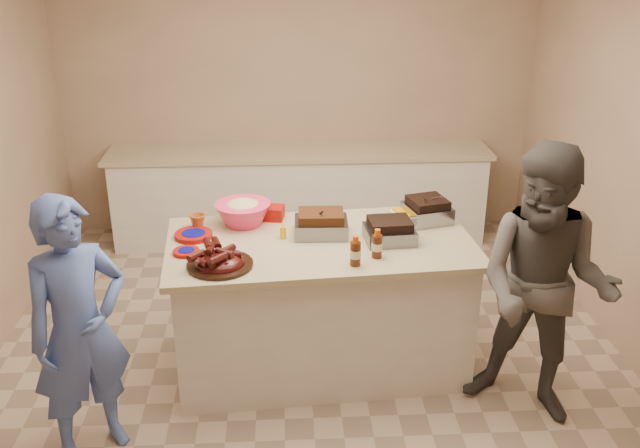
{
  "coord_description": "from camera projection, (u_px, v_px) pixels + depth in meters",
  "views": [
    {
      "loc": [
        -0.16,
        -4.24,
        2.88
      ],
      "look_at": [
        0.08,
        0.05,
        1.05
      ],
      "focal_mm": 40.0,
      "sensor_mm": 36.0,
      "label": 1
    }
  ],
  "objects": [
    {
      "name": "roasting_pan",
      "position": [
        427.0,
        221.0,
        4.99
      ],
      "size": [
        0.35,
        0.35,
        0.11
      ],
      "primitive_type": "cube",
      "rotation": [
        0.0,
        0.0,
        0.26
      ],
      "color": "gray",
      "rests_on": "island"
    },
    {
      "name": "coleslaw_bowl",
      "position": [
        244.0,
        224.0,
        4.93
      ],
      "size": [
        0.41,
        0.41,
        0.26
      ],
      "primitive_type": null,
      "rotation": [
        0.0,
        0.0,
        0.08
      ],
      "color": "#F23161",
      "rests_on": "island"
    },
    {
      "name": "rib_platter",
      "position": [
        220.0,
        266.0,
        4.33
      ],
      "size": [
        0.42,
        0.42,
        0.16
      ],
      "primitive_type": null,
      "rotation": [
        0.0,
        0.0,
        -0.04
      ],
      "color": "#400C0A",
      "rests_on": "island"
    },
    {
      "name": "guest_blue",
      "position": [
        97.0,
        445.0,
        4.25
      ],
      "size": [
        1.41,
        1.62,
        0.38
      ],
      "primitive_type": "imported",
      "rotation": [
        0.0,
        0.0,
        0.64
      ],
      "color": "#4A64B4",
      "rests_on": "ground"
    },
    {
      "name": "plastic_cup",
      "position": [
        198.0,
        228.0,
        4.87
      ],
      "size": [
        0.12,
        0.11,
        0.11
      ],
      "primitive_type": "imported",
      "rotation": [
        0.0,
        0.0,
        0.08
      ],
      "color": "#AD5C22",
      "rests_on": "island"
    },
    {
      "name": "guest_gray",
      "position": [
        527.0,
        409.0,
        4.57
      ],
      "size": [
        1.64,
        1.95,
        0.67
      ],
      "primitive_type": "imported",
      "rotation": [
        0.0,
        0.0,
        -0.54
      ],
      "color": "#54514C",
      "rests_on": "ground"
    },
    {
      "name": "bbq_bottle_a",
      "position": [
        355.0,
        265.0,
        4.35
      ],
      "size": [
        0.07,
        0.07,
        0.19
      ],
      "primitive_type": "cylinder",
      "rotation": [
        0.0,
        0.0,
        0.08
      ],
      "color": "#421D0C",
      "rests_on": "island"
    },
    {
      "name": "pulled_pork_tray",
      "position": [
        321.0,
        235.0,
        4.77
      ],
      "size": [
        0.36,
        0.28,
        0.11
      ],
      "primitive_type": "cube",
      "rotation": [
        0.0,
        0.0,
        -0.03
      ],
      "color": "#47230F",
      "rests_on": "island"
    },
    {
      "name": "sausage_plate",
      "position": [
        318.0,
        228.0,
        4.88
      ],
      "size": [
        0.39,
        0.39,
        0.05
      ],
      "primitive_type": "cylinder",
      "rotation": [
        0.0,
        0.0,
        0.28
      ],
      "color": "silver",
      "rests_on": "island"
    },
    {
      "name": "island",
      "position": [
        320.0,
        363.0,
        5.04
      ],
      "size": [
        2.08,
        1.21,
        0.95
      ],
      "primitive_type": null,
      "rotation": [
        0.0,
        0.0,
        0.08
      ],
      "color": "silver",
      "rests_on": "ground"
    },
    {
      "name": "mac_cheese_dish",
      "position": [
        413.0,
        219.0,
        5.02
      ],
      "size": [
        0.33,
        0.28,
        0.07
      ],
      "primitive_type": "cube",
      "rotation": [
        0.0,
        0.0,
        0.34
      ],
      "color": "#D3940B",
      "rests_on": "island"
    },
    {
      "name": "back_counter",
      "position": [
        300.0,
        194.0,
        6.88
      ],
      "size": [
        3.6,
        0.64,
        0.9
      ],
      "primitive_type": null,
      "color": "silver",
      "rests_on": "ground"
    },
    {
      "name": "sauce_bowl",
      "position": [
        306.0,
        232.0,
        4.81
      ],
      "size": [
        0.13,
        0.05,
        0.13
      ],
      "primitive_type": "imported",
      "rotation": [
        0.0,
        0.0,
        0.08
      ],
      "color": "silver",
      "rests_on": "island"
    },
    {
      "name": "plate_stack_large",
      "position": [
        194.0,
        237.0,
        4.73
      ],
      "size": [
        0.27,
        0.27,
        0.03
      ],
      "primitive_type": "cylinder",
      "rotation": [
        0.0,
        0.0,
        0.08
      ],
      "color": "maroon",
      "rests_on": "island"
    },
    {
      "name": "plate_stack_small",
      "position": [
        187.0,
        253.0,
        4.5
      ],
      "size": [
        0.18,
        0.18,
        0.02
      ],
      "primitive_type": "cylinder",
      "rotation": [
        0.0,
        0.0,
        0.08
      ],
      "color": "maroon",
      "rests_on": "island"
    },
    {
      "name": "brisket_tray",
      "position": [
        389.0,
        241.0,
        4.67
      ],
      "size": [
        0.34,
        0.29,
        0.09
      ],
      "primitive_type": "cube",
      "rotation": [
        0.0,
        0.0,
        0.08
      ],
      "color": "black",
      "rests_on": "island"
    },
    {
      "name": "bbq_bottle_b",
      "position": [
        377.0,
        257.0,
        4.45
      ],
      "size": [
        0.07,
        0.07,
        0.19
      ],
      "primitive_type": "cylinder",
      "rotation": [
        0.0,
        0.0,
        0.08
      ],
      "color": "#421D0C",
      "rests_on": "island"
    },
    {
      "name": "room",
      "position": [
        309.0,
        364.0,
        5.04
      ],
      "size": [
        4.5,
        5.0,
        2.7
      ],
      "primitive_type": null,
      "color": "tan",
      "rests_on": "ground"
    },
    {
      "name": "basket_stack",
      "position": [
        271.0,
        219.0,
        5.02
      ],
      "size": [
        0.2,
        0.17,
        0.09
      ],
      "primitive_type": "cube",
      "rotation": [
        0.0,
        0.0,
        -0.18
      ],
      "color": "maroon",
      "rests_on": "island"
    },
    {
      "name": "mustard_bottle",
      "position": [
        283.0,
        239.0,
        4.71
      ],
      "size": [
        0.04,
        0.04,
        0.11
      ],
      "primitive_type": "cylinder",
      "rotation": [
        0.0,
        0.0,
        0.08
      ],
      "color": "#FEB70F",
      "rests_on": "island"
    }
  ]
}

